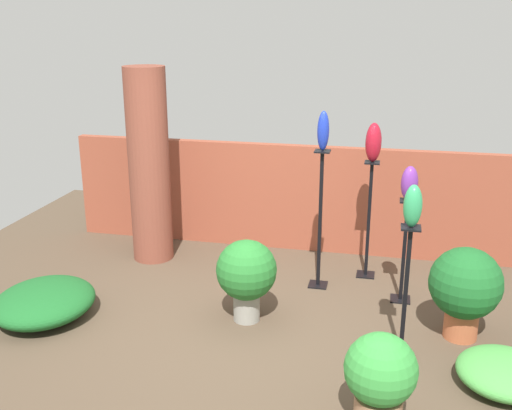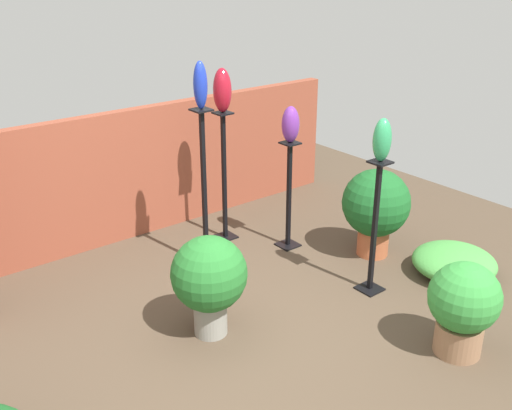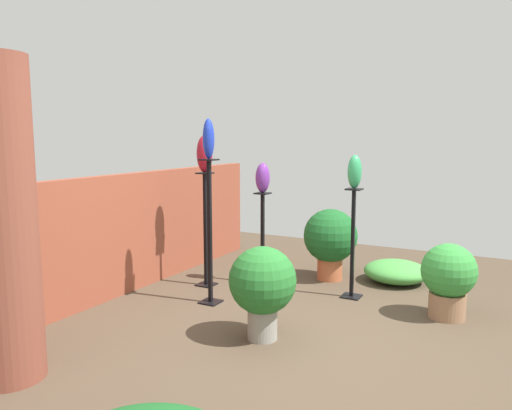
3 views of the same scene
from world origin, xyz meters
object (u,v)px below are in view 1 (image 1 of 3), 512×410
(art_vase_violet, at_px, (410,183))
(art_vase_cobalt, at_px, (323,131))
(brick_pillar, at_px, (149,166))
(potted_plant_back_center, at_px, (465,286))
(pedestal_violet, at_px, (404,256))
(art_vase_ruby, at_px, (373,142))
(pedestal_jade, at_px, (405,299))
(potted_plant_front_left, at_px, (380,377))
(pedestal_ruby, at_px, (368,225))
(pedestal_cobalt, at_px, (320,225))
(art_vase_jade, at_px, (413,206))
(potted_plant_mid_left, at_px, (246,273))

(art_vase_violet, bearing_deg, art_vase_cobalt, 169.77)
(brick_pillar, bearing_deg, potted_plant_back_center, -18.67)
(pedestal_violet, relative_size, art_vase_ruby, 2.58)
(brick_pillar, xyz_separation_m, pedestal_jade, (2.92, -1.61, -0.60))
(art_vase_violet, relative_size, potted_plant_front_left, 0.47)
(brick_pillar, relative_size, pedestal_jade, 1.93)
(pedestal_ruby, bearing_deg, potted_plant_front_left, -85.41)
(pedestal_jade, xyz_separation_m, potted_plant_back_center, (0.53, 0.44, -0.03))
(pedestal_violet, relative_size, pedestal_cobalt, 0.72)
(pedestal_ruby, bearing_deg, art_vase_cobalt, -142.05)
(art_vase_jade, relative_size, art_vase_cobalt, 0.88)
(brick_pillar, bearing_deg, art_vase_ruby, 0.52)
(art_vase_ruby, bearing_deg, art_vase_cobalt, -142.05)
(potted_plant_front_left, bearing_deg, pedestal_cobalt, 107.43)
(art_vase_jade, xyz_separation_m, potted_plant_mid_left, (-1.45, 0.33, -0.87))
(art_vase_violet, height_order, potted_plant_back_center, art_vase_violet)
(art_vase_ruby, bearing_deg, art_vase_jade, -76.86)
(pedestal_jade, xyz_separation_m, art_vase_cobalt, (-0.87, 1.25, 1.16))
(art_vase_ruby, bearing_deg, art_vase_violet, -54.83)
(pedestal_ruby, distance_m, potted_plant_front_left, 2.64)
(pedestal_jade, xyz_separation_m, pedestal_cobalt, (-0.87, 1.25, 0.15))
(potted_plant_mid_left, distance_m, potted_plant_front_left, 1.85)
(potted_plant_front_left, relative_size, potted_plant_back_center, 0.84)
(brick_pillar, bearing_deg, potted_plant_mid_left, -40.87)
(pedestal_cobalt, bearing_deg, potted_plant_mid_left, -122.40)
(pedestal_jade, bearing_deg, art_vase_jade, 90.00)
(art_vase_violet, bearing_deg, pedestal_violet, -135.00)
(potted_plant_back_center, bearing_deg, pedestal_ruby, 127.40)
(pedestal_jade, xyz_separation_m, art_vase_violet, (0.00, 1.09, 0.71))
(pedestal_ruby, xyz_separation_m, art_vase_jade, (0.38, -1.63, 0.75))
(potted_plant_front_left, bearing_deg, potted_plant_back_center, 64.04)
(brick_pillar, distance_m, potted_plant_mid_left, 2.05)
(pedestal_violet, xyz_separation_m, pedestal_cobalt, (-0.88, 0.16, 0.20))
(potted_plant_back_center, bearing_deg, art_vase_cobalt, 150.13)
(pedestal_jade, distance_m, art_vase_jade, 0.82)
(pedestal_jade, height_order, art_vase_cobalt, art_vase_cobalt)
(art_vase_ruby, xyz_separation_m, potted_plant_back_center, (0.91, -1.19, -1.02))
(brick_pillar, height_order, potted_plant_front_left, brick_pillar)
(pedestal_cobalt, bearing_deg, pedestal_jade, -54.96)
(art_vase_ruby, bearing_deg, potted_plant_back_center, -52.60)
(pedestal_ruby, relative_size, art_vase_ruby, 3.15)
(potted_plant_mid_left, bearing_deg, art_vase_ruby, 50.43)
(pedestal_jade, height_order, potted_plant_front_left, pedestal_jade)
(potted_plant_mid_left, bearing_deg, pedestal_cobalt, 57.60)
(pedestal_violet, height_order, art_vase_cobalt, art_vase_cobalt)
(potted_plant_front_left, bearing_deg, pedestal_ruby, 94.59)
(art_vase_ruby, relative_size, potted_plant_front_left, 0.58)
(pedestal_violet, bearing_deg, art_vase_ruby, 125.17)
(pedestal_violet, distance_m, potted_plant_mid_left, 1.64)
(potted_plant_front_left, distance_m, potted_plant_back_center, 1.60)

